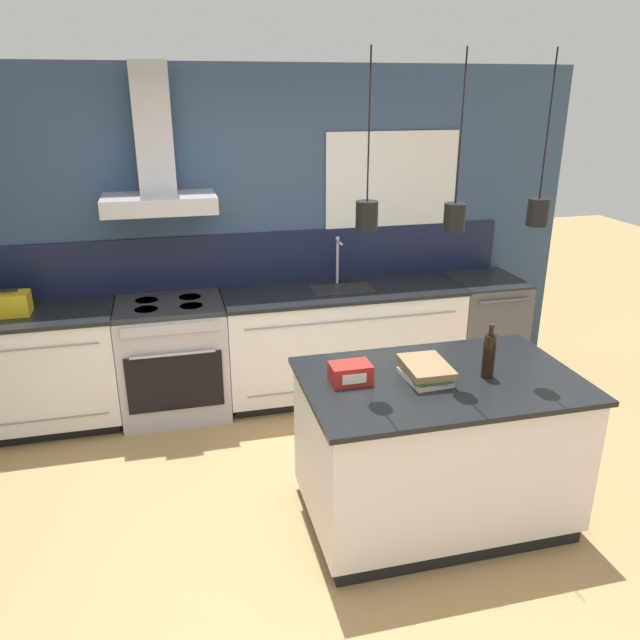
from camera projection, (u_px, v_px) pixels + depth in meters
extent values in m
plane|color=tan|center=(296.00, 536.00, 3.58)|extent=(16.00, 16.00, 0.00)
cube|color=#354C6B|center=(241.00, 237.00, 4.97)|extent=(5.60, 0.06, 2.60)
cube|color=#141C38|center=(243.00, 260.00, 5.00)|extent=(4.42, 0.02, 0.43)
cube|color=white|center=(392.00, 192.00, 5.11)|extent=(1.12, 0.01, 0.96)
cube|color=black|center=(392.00, 192.00, 5.11)|extent=(1.04, 0.01, 0.88)
cube|color=#B5B5BA|center=(160.00, 203.00, 4.48)|extent=(0.80, 0.46, 0.12)
cube|color=#B5B5BA|center=(153.00, 129.00, 4.39)|extent=(0.26, 0.20, 0.90)
cylinder|color=black|center=(369.00, 126.00, 2.91)|extent=(0.01, 0.01, 0.70)
cylinder|color=black|center=(367.00, 215.00, 3.05)|extent=(0.11, 0.11, 0.14)
sphere|color=#F9D18C|center=(367.00, 215.00, 3.05)|extent=(0.06, 0.06, 0.06)
cylinder|color=black|center=(461.00, 128.00, 3.01)|extent=(0.01, 0.01, 0.73)
cylinder|color=black|center=(454.00, 217.00, 3.16)|extent=(0.11, 0.11, 0.14)
sphere|color=#F9D18C|center=(454.00, 217.00, 3.16)|extent=(0.06, 0.06, 0.06)
cylinder|color=black|center=(548.00, 126.00, 3.05)|extent=(0.01, 0.01, 0.71)
cylinder|color=black|center=(538.00, 212.00, 3.20)|extent=(0.11, 0.11, 0.14)
sphere|color=#F9D18C|center=(538.00, 212.00, 3.20)|extent=(0.06, 0.06, 0.06)
cube|color=black|center=(33.00, 420.00, 4.75)|extent=(1.31, 0.56, 0.09)
cube|color=white|center=(22.00, 369.00, 4.57)|extent=(1.35, 0.62, 0.79)
cube|color=gray|center=(6.00, 351.00, 4.19)|extent=(1.19, 0.01, 0.01)
cube|color=gray|center=(20.00, 423.00, 4.38)|extent=(1.19, 0.01, 0.01)
cube|color=black|center=(13.00, 317.00, 4.42)|extent=(1.37, 0.64, 0.03)
cube|color=black|center=(341.00, 385.00, 5.30)|extent=(1.85, 0.56, 0.09)
cube|color=white|center=(342.00, 339.00, 5.12)|extent=(1.91, 0.62, 0.79)
cube|color=gray|center=(354.00, 320.00, 4.74)|extent=(1.68, 0.01, 0.01)
cube|color=gray|center=(353.00, 385.00, 4.93)|extent=(1.68, 0.01, 0.01)
cube|color=black|center=(343.00, 291.00, 4.98)|extent=(1.93, 0.64, 0.03)
cube|color=#262628|center=(341.00, 288.00, 5.02)|extent=(0.48, 0.34, 0.01)
cylinder|color=#B5B5BA|center=(337.00, 261.00, 5.07)|extent=(0.02, 0.02, 0.37)
sphere|color=#B5B5BA|center=(338.00, 238.00, 5.01)|extent=(0.03, 0.03, 0.03)
cylinder|color=#B5B5BA|center=(340.00, 243.00, 4.96)|extent=(0.02, 0.12, 0.02)
cube|color=#B5B5BA|center=(174.00, 361.00, 4.83)|extent=(0.80, 0.62, 0.87)
cube|color=black|center=(175.00, 382.00, 4.55)|extent=(0.69, 0.02, 0.44)
cylinder|color=#B5B5BA|center=(173.00, 355.00, 4.45)|extent=(0.60, 0.02, 0.02)
cube|color=#B5B5BA|center=(171.00, 329.00, 4.40)|extent=(0.69, 0.02, 0.07)
cube|color=#2D2D30|center=(169.00, 305.00, 4.67)|extent=(0.80, 0.60, 0.04)
cylinder|color=black|center=(147.00, 300.00, 4.73)|extent=(0.17, 0.17, 0.00)
cylinder|color=black|center=(190.00, 297.00, 4.80)|extent=(0.17, 0.17, 0.00)
cylinder|color=black|center=(146.00, 309.00, 4.53)|extent=(0.17, 0.17, 0.00)
cylinder|color=black|center=(191.00, 306.00, 4.60)|extent=(0.17, 0.17, 0.00)
cube|color=#4C4C51|center=(481.00, 330.00, 5.42)|extent=(0.58, 0.62, 0.89)
cube|color=black|center=(485.00, 280.00, 5.26)|extent=(0.58, 0.62, 0.02)
cylinder|color=#4C4C51|center=(505.00, 301.00, 4.99)|extent=(0.44, 0.02, 0.02)
cube|color=black|center=(431.00, 507.00, 3.76)|extent=(1.43, 0.88, 0.09)
cube|color=white|center=(436.00, 444.00, 3.60)|extent=(1.49, 0.91, 0.79)
cube|color=black|center=(441.00, 380.00, 3.46)|extent=(1.54, 0.96, 0.03)
cylinder|color=black|center=(489.00, 356.00, 3.43)|extent=(0.07, 0.07, 0.25)
cylinder|color=black|center=(491.00, 331.00, 3.37)|extent=(0.03, 0.03, 0.06)
cylinder|color=#262628|center=(492.00, 325.00, 3.36)|extent=(0.03, 0.03, 0.01)
cube|color=beige|center=(425.00, 377.00, 3.43)|extent=(0.23, 0.30, 0.03)
cube|color=#4C7F4C|center=(426.00, 374.00, 3.41)|extent=(0.23, 0.28, 0.03)
cube|color=olive|center=(426.00, 367.00, 3.42)|extent=(0.24, 0.34, 0.04)
cube|color=red|center=(350.00, 373.00, 3.38)|extent=(0.22, 0.15, 0.11)
cube|color=white|center=(354.00, 379.00, 3.31)|extent=(0.13, 0.01, 0.05)
cube|color=gold|center=(4.00, 304.00, 4.38)|extent=(0.34, 0.18, 0.16)
cylinder|color=black|center=(2.00, 291.00, 4.35)|extent=(0.20, 0.02, 0.02)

